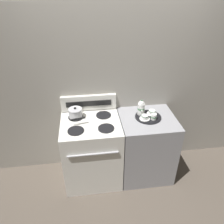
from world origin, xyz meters
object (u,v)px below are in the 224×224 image
at_px(serving_tray, 148,117).
at_px(teacup_left, 145,117).
at_px(saucepan, 75,113).
at_px(creamer_jug, 154,117).
at_px(teapot, 141,108).
at_px(teacup_right, 152,112).
at_px(stove, 92,151).

height_order(serving_tray, teacup_left, teacup_left).
distance_m(saucepan, serving_tray, 0.90).
relative_size(saucepan, creamer_jug, 3.63).
bearing_deg(teacup_left, teapot, 99.56).
bearing_deg(teacup_left, creamer_jug, -11.90).
bearing_deg(teacup_right, creamer_jug, -96.70).
relative_size(teapot, teacup_right, 1.61).
relative_size(teacup_left, creamer_jug, 1.68).
xyz_separation_m(serving_tray, teacup_left, (-0.06, -0.05, 0.03)).
bearing_deg(creamer_jug, teacup_right, 83.30).
xyz_separation_m(teapot, teacup_right, (0.14, -0.01, -0.07)).
bearing_deg(creamer_jug, teacup_left, 168.10).
height_order(stove, teacup_right, teacup_right).
bearing_deg(teacup_left, saucepan, 168.86).
height_order(stove, teapot, teapot).
relative_size(serving_tray, teapot, 1.57).
relative_size(serving_tray, teacup_right, 2.53).
distance_m(teapot, teacup_left, 0.14).
height_order(serving_tray, teapot, teapot).
distance_m(stove, teacup_right, 0.92).
distance_m(serving_tray, teapot, 0.15).
distance_m(stove, saucepan, 0.56).
bearing_deg(teapot, creamer_jug, -47.68).
relative_size(saucepan, teapot, 1.35).
bearing_deg(creamer_jug, stove, 176.49).
xyz_separation_m(teacup_left, creamer_jug, (0.11, -0.02, 0.01)).
xyz_separation_m(saucepan, serving_tray, (0.89, -0.12, -0.06)).
bearing_deg(saucepan, stove, -38.96).
xyz_separation_m(stove, teacup_left, (0.66, -0.02, 0.49)).
bearing_deg(teacup_left, stove, 177.86).
distance_m(stove, creamer_jug, 0.92).
distance_m(serving_tray, teacup_right, 0.09).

